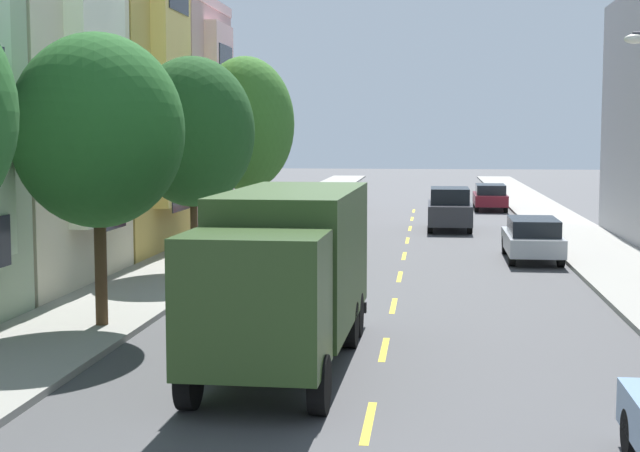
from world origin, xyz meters
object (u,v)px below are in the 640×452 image
object	(u,v)px
street_tree_farthest	(245,124)
parked_hatchback_red	(309,216)
street_tree_second	(98,131)
street_tree_third	(193,132)
parked_wagon_silver	(532,238)
delivery_box_truck	(288,266)
parked_wagon_burgundy	(490,196)
moving_charcoal_sedan	(449,208)
parked_wagon_orange	(333,198)

from	to	relation	value
street_tree_farthest	parked_hatchback_red	world-z (taller)	street_tree_farthest
street_tree_second	parked_hatchback_red	distance (m)	21.88
street_tree_third	parked_hatchback_red	xyz separation A→B (m)	(1.97, 12.97, -3.70)
parked_hatchback_red	parked_wagon_silver	bearing A→B (deg)	-43.26
street_tree_third	delivery_box_truck	world-z (taller)	street_tree_third
parked_wagon_burgundy	moving_charcoal_sedan	size ratio (longest dim) A/B	0.98
delivery_box_truck	parked_wagon_burgundy	bearing A→B (deg)	80.67
delivery_box_truck	parked_wagon_silver	world-z (taller)	delivery_box_truck
street_tree_third	street_tree_farthest	distance (m)	8.51
parked_wagon_orange	moving_charcoal_sedan	distance (m)	11.08
parked_wagon_silver	street_tree_farthest	bearing A→B (deg)	160.28
delivery_box_truck	moving_charcoal_sedan	world-z (taller)	delivery_box_truck
street_tree_farthest	street_tree_second	bearing A→B (deg)	-90.00
street_tree_second	moving_charcoal_sedan	distance (m)	25.06
parked_hatchback_red	moving_charcoal_sedan	world-z (taller)	moving_charcoal_sedan
street_tree_third	moving_charcoal_sedan	bearing A→B (deg)	61.21
parked_wagon_burgundy	parked_hatchback_red	bearing A→B (deg)	-123.29
street_tree_second	parked_wagon_orange	xyz separation A→B (m)	(1.94, 32.55, -3.67)
street_tree_farthest	delivery_box_truck	world-z (taller)	street_tree_farthest
street_tree_second	delivery_box_truck	size ratio (longest dim) A/B	0.81
street_tree_farthest	moving_charcoal_sedan	xyz separation A→B (m)	(8.20, 6.42, -3.79)
street_tree_third	parked_wagon_burgundy	xyz separation A→B (m)	(10.73, 26.30, -3.66)
parked_wagon_silver	moving_charcoal_sedan	size ratio (longest dim) A/B	0.98
street_tree_second	parked_wagon_silver	size ratio (longest dim) A/B	1.38
street_tree_second	delivery_box_truck	xyz separation A→B (m)	(4.60, -2.48, -2.59)
parked_wagon_orange	parked_wagon_silver	distance (m)	21.39
street_tree_farthest	parked_wagon_burgundy	distance (m)	21.16
street_tree_second	moving_charcoal_sedan	size ratio (longest dim) A/B	1.35
parked_wagon_burgundy	parked_wagon_silver	world-z (taller)	same
street_tree_third	moving_charcoal_sedan	xyz separation A→B (m)	(8.20, 14.92, -3.47)
parked_wagon_silver	street_tree_second	bearing A→B (deg)	-129.63
delivery_box_truck	parked_hatchback_red	world-z (taller)	delivery_box_truck
delivery_box_truck	parked_wagon_silver	size ratio (longest dim) A/B	1.70
parked_wagon_burgundy	parked_hatchback_red	world-z (taller)	same
parked_wagon_burgundy	delivery_box_truck	bearing A→B (deg)	-99.33
street_tree_farthest	street_tree_third	bearing A→B (deg)	-90.00
street_tree_third	parked_hatchback_red	world-z (taller)	street_tree_third
street_tree_second	parked_wagon_orange	world-z (taller)	street_tree_second
street_tree_farthest	parked_wagon_burgundy	bearing A→B (deg)	58.92
parked_wagon_burgundy	parked_wagon_silver	bearing A→B (deg)	-89.66
street_tree_farthest	parked_hatchback_red	size ratio (longest dim) A/B	1.82
street_tree_farthest	parked_wagon_silver	bearing A→B (deg)	-19.72
moving_charcoal_sedan	street_tree_second	bearing A→B (deg)	-109.30
parked_wagon_burgundy	parked_hatchback_red	distance (m)	15.95
parked_wagon_silver	parked_hatchback_red	xyz separation A→B (m)	(-8.88, 8.36, -0.05)
street_tree_farthest	moving_charcoal_sedan	distance (m)	11.08
street_tree_third	parked_wagon_silver	distance (m)	12.35
parked_wagon_silver	parked_hatchback_red	world-z (taller)	same
street_tree_second	parked_wagon_burgundy	world-z (taller)	street_tree_second
street_tree_third	moving_charcoal_sedan	world-z (taller)	street_tree_third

